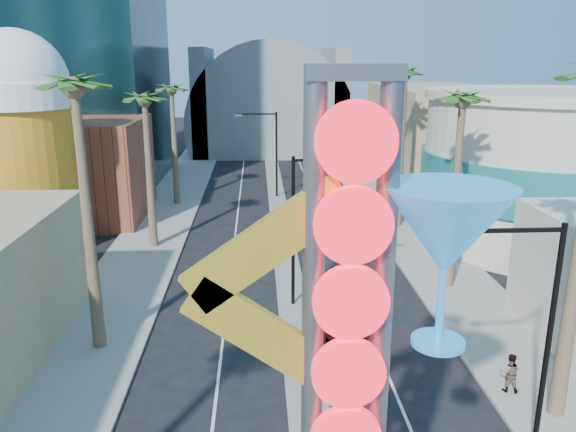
# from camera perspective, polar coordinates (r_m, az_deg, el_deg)

# --- Properties ---
(sidewalk_west) EXTENTS (5.00, 100.00, 0.15)m
(sidewalk_west) POSITION_cam_1_polar(r_m,az_deg,el_deg) (44.75, -12.97, -1.00)
(sidewalk_west) COLOR gray
(sidewalk_west) RESTS_ON ground
(sidewalk_east) EXTENTS (5.00, 100.00, 0.15)m
(sidewalk_east) POSITION_cam_1_polar(r_m,az_deg,el_deg) (45.50, 11.31, -0.62)
(sidewalk_east) COLOR gray
(sidewalk_east) RESTS_ON ground
(median) EXTENTS (1.60, 84.00, 0.15)m
(median) POSITION_cam_1_polar(r_m,az_deg,el_deg) (47.00, -0.88, 0.21)
(median) COLOR gray
(median) RESTS_ON ground
(brick_filler_west) EXTENTS (10.00, 10.00, 8.00)m
(brick_filler_west) POSITION_cam_1_polar(r_m,az_deg,el_deg) (48.22, -20.33, 4.42)
(brick_filler_west) COLOR brown
(brick_filler_west) RESTS_ON ground
(filler_east) EXTENTS (10.00, 20.00, 10.00)m
(filler_east) POSITION_cam_1_polar(r_m,az_deg,el_deg) (58.54, 14.68, 7.72)
(filler_east) COLOR #9B8B64
(filler_east) RESTS_ON ground
(beer_mug) EXTENTS (7.00, 7.00, 14.50)m
(beer_mug) POSITION_cam_1_polar(r_m,az_deg,el_deg) (40.53, -25.43, 7.42)
(beer_mug) COLOR orange
(beer_mug) RESTS_ON ground
(turquoise_building) EXTENTS (16.60, 16.60, 10.60)m
(turquoise_building) POSITION_cam_1_polar(r_m,az_deg,el_deg) (42.81, 24.48, 4.36)
(turquoise_building) COLOR beige
(turquoise_building) RESTS_ON ground
(canopy) EXTENTS (22.00, 16.00, 22.00)m
(canopy) POSITION_cam_1_polar(r_m,az_deg,el_deg) (79.71, -1.89, 9.72)
(canopy) COLOR slate
(canopy) RESTS_ON ground
(neon_sign) EXTENTS (6.53, 2.60, 12.55)m
(neon_sign) POSITION_cam_1_polar(r_m,az_deg,el_deg) (11.81, 10.02, -11.39)
(neon_sign) COLOR gray
(neon_sign) RESTS_ON ground
(streetlight_0) EXTENTS (3.79, 0.25, 8.00)m
(streetlight_0) POSITION_cam_1_polar(r_m,az_deg,el_deg) (28.43, 1.63, -0.13)
(streetlight_0) COLOR black
(streetlight_0) RESTS_ON ground
(streetlight_1) EXTENTS (3.79, 0.25, 8.00)m
(streetlight_1) POSITION_cam_1_polar(r_m,az_deg,el_deg) (51.85, -1.78, 7.11)
(streetlight_1) COLOR black
(streetlight_1) RESTS_ON ground
(streetlight_2) EXTENTS (3.45, 0.25, 8.00)m
(streetlight_2) POSITION_cam_1_polar(r_m,az_deg,el_deg) (19.12, 23.91, -9.82)
(streetlight_2) COLOR black
(streetlight_2) RESTS_ON ground
(palm_1) EXTENTS (2.40, 2.40, 12.70)m
(palm_1) POSITION_cam_1_polar(r_m,az_deg,el_deg) (24.42, -20.74, 10.47)
(palm_1) COLOR brown
(palm_1) RESTS_ON ground
(palm_2) EXTENTS (2.40, 2.40, 11.20)m
(palm_2) POSITION_cam_1_polar(r_m,az_deg,el_deg) (38.08, -14.34, 10.49)
(palm_2) COLOR brown
(palm_2) RESTS_ON ground
(palm_3) EXTENTS (2.40, 2.40, 11.20)m
(palm_3) POSITION_cam_1_polar(r_m,az_deg,el_deg) (49.88, -11.73, 11.77)
(palm_3) COLOR brown
(palm_3) RESTS_ON ground
(palm_6) EXTENTS (2.40, 2.40, 11.70)m
(palm_6) POSITION_cam_1_polar(r_m,az_deg,el_deg) (31.29, 17.26, 10.07)
(palm_6) COLOR brown
(palm_6) RESTS_ON ground
(palm_7) EXTENTS (2.40, 2.40, 12.70)m
(palm_7) POSITION_cam_1_polar(r_m,az_deg,el_deg) (42.67, 11.77, 12.97)
(palm_7) COLOR brown
(palm_7) RESTS_ON ground
(red_pickup) EXTENTS (2.80, 5.25, 1.40)m
(red_pickup) POSITION_cam_1_polar(r_m,az_deg,el_deg) (24.52, 5.93, -13.50)
(red_pickup) COLOR #990F0B
(red_pickup) RESTS_ON ground
(pedestrian_b) EXTENTS (0.91, 0.80, 1.57)m
(pedestrian_b) POSITION_cam_1_polar(r_m,az_deg,el_deg) (24.07, 21.59, -14.58)
(pedestrian_b) COLOR gray
(pedestrian_b) RESTS_ON sidewalk_east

